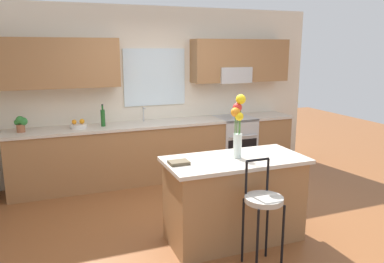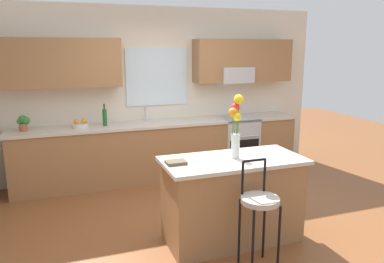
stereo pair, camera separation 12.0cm
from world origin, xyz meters
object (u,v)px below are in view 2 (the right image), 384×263
bar_stool_near (259,205)px  cookbook (176,162)px  oven_range (236,144)px  potted_plant_small (23,122)px  kitchen_island (232,199)px  flower_vase (236,123)px  bottle_olive_oil (105,117)px  fruit_bowl_oranges (80,125)px

bar_stool_near → cookbook: bar_stool_near is taller
oven_range → potted_plant_small: bearing=179.6°
kitchen_island → cookbook: cookbook is taller
flower_vase → bottle_olive_oil: size_ratio=2.04×
cookbook → fruit_bowl_oranges: bearing=110.0°
cookbook → bottle_olive_oil: size_ratio=0.61×
cookbook → fruit_bowl_oranges: size_ratio=0.83×
potted_plant_small → cookbook: bearing=-54.5°
kitchen_island → bar_stool_near: size_ratio=1.44×
cookbook → bar_stool_near: bearing=-44.0°
flower_vase → potted_plant_small: size_ratio=2.98×
oven_range → fruit_bowl_oranges: bearing=179.4°
oven_range → bar_stool_near: bar_stool_near is taller
flower_vase → fruit_bowl_oranges: 2.64m
bar_stool_near → potted_plant_small: potted_plant_small is taller
oven_range → fruit_bowl_oranges: (-2.53, 0.02, 0.50)m
cookbook → oven_range: bearing=50.9°
cookbook → potted_plant_small: potted_plant_small is taller
bar_stool_near → fruit_bowl_oranges: bearing=117.0°
fruit_bowl_oranges → bottle_olive_oil: size_ratio=0.73×
flower_vase → cookbook: flower_vase is taller
oven_range → fruit_bowl_oranges: size_ratio=3.83×
potted_plant_small → oven_range: bearing=-0.4°
oven_range → fruit_bowl_oranges: fruit_bowl_oranges is taller
fruit_bowl_oranges → bar_stool_near: bearing=-63.0°
flower_vase → cookbook: size_ratio=3.37×
bottle_olive_oil → cookbook: bearing=-78.7°
flower_vase → potted_plant_small: 3.11m
bar_stool_near → flower_vase: 0.89m
kitchen_island → fruit_bowl_oranges: bearing=122.7°
bar_stool_near → fruit_bowl_oranges: (-1.41, 2.77, 0.33)m
oven_range → kitchen_island: 2.45m
bottle_olive_oil → potted_plant_small: 1.11m
kitchen_island → bottle_olive_oil: size_ratio=4.54×
fruit_bowl_oranges → potted_plant_small: size_ratio=1.06×
cookbook → bottle_olive_oil: (-0.43, 2.17, 0.12)m
flower_vase → bottle_olive_oil: 2.45m
oven_range → flower_vase: 2.57m
oven_range → potted_plant_small: size_ratio=4.06×
flower_vase → potted_plant_small: flower_vase is taller
oven_range → cookbook: bearing=-129.1°
kitchen_island → bar_stool_near: 0.60m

